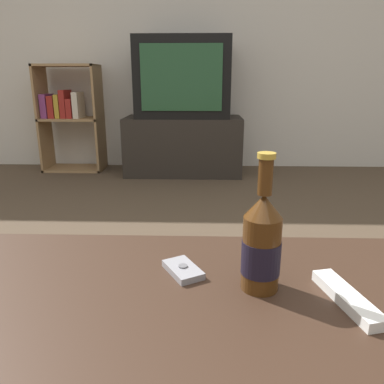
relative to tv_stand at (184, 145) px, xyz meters
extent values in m
cube|color=beige|center=(0.10, 0.32, 1.05)|extent=(8.00, 0.05, 2.60)
cube|color=#332116|center=(0.10, -2.71, 0.15)|extent=(1.32, 0.67, 0.04)
cube|color=#28231E|center=(0.00, 0.00, 0.00)|extent=(0.99, 0.48, 0.49)
cube|color=black|center=(0.00, 0.00, 0.57)|extent=(0.77, 0.48, 0.64)
cube|color=#234C2D|center=(0.00, -0.24, 0.57)|extent=(0.63, 0.01, 0.50)
cube|color=#99754C|center=(-1.26, 0.10, 0.22)|extent=(0.02, 0.30, 0.93)
cube|color=#99754C|center=(-0.76, 0.10, 0.22)|extent=(0.02, 0.30, 0.93)
cube|color=#99754C|center=(-1.01, 0.10, -0.24)|extent=(0.53, 0.30, 0.02)
cube|color=#99754C|center=(-1.01, 0.10, 0.22)|extent=(0.53, 0.30, 0.02)
cube|color=#99754C|center=(-1.01, 0.10, 0.67)|extent=(0.53, 0.30, 0.02)
cube|color=#7F3875|center=(-1.21, 0.10, 0.33)|extent=(0.05, 0.21, 0.20)
cube|color=maroon|center=(-1.15, 0.10, 0.32)|extent=(0.05, 0.21, 0.19)
cube|color=#B7932D|center=(-1.10, 0.10, 0.33)|extent=(0.04, 0.21, 0.20)
cube|color=maroon|center=(-1.05, 0.10, 0.35)|extent=(0.05, 0.21, 0.24)
cube|color=maroon|center=(-0.99, 0.10, 0.31)|extent=(0.05, 0.21, 0.17)
cube|color=beige|center=(-0.93, 0.10, 0.34)|extent=(0.05, 0.21, 0.22)
cylinder|color=#47280F|center=(0.29, -2.61, 0.24)|extent=(0.07, 0.07, 0.14)
cylinder|color=black|center=(0.29, -2.61, 0.24)|extent=(0.07, 0.07, 0.06)
cone|color=#47280F|center=(0.29, -2.61, 0.34)|extent=(0.07, 0.07, 0.04)
cylinder|color=#47280F|center=(0.29, -2.61, 0.39)|extent=(0.03, 0.03, 0.07)
cylinder|color=#B79333|center=(0.29, -2.61, 0.43)|extent=(0.03, 0.03, 0.01)
cube|color=gray|center=(0.14, -2.56, 0.18)|extent=(0.09, 0.11, 0.01)
cylinder|color=slate|center=(0.14, -2.56, 0.19)|extent=(0.02, 0.02, 0.00)
cube|color=white|center=(0.43, -2.66, 0.18)|extent=(0.08, 0.18, 0.02)
camera|label=1|loc=(0.18, -3.25, 0.55)|focal=35.00mm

